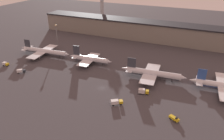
{
  "coord_description": "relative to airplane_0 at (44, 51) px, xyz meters",
  "views": [
    {
      "loc": [
        54.94,
        -109.5,
        74.4
      ],
      "look_at": [
        0.28,
        15.77,
        6.0
      ],
      "focal_mm": 35.0,
      "sensor_mm": 36.0,
      "label": 1
    }
  ],
  "objects": [
    {
      "name": "service_vehicle_0",
      "position": [
        97.35,
        -25.97,
        -1.71
      ],
      "size": [
        6.77,
        3.89,
        3.36
      ],
      "rotation": [
        0.0,
        0.0,
        0.25
      ],
      "color": "gold",
      "rests_on": "ground"
    },
    {
      "name": "service_vehicle_2",
      "position": [
        -14.32,
        -29.7,
        -2.01
      ],
      "size": [
        5.02,
        2.54,
        2.77
      ],
      "rotation": [
        0.0,
        0.0,
        -0.01
      ],
      "color": "gold",
      "rests_on": "ground"
    },
    {
      "name": "service_vehicle_3",
      "position": [
        119.33,
        -44.03,
        -2.33
      ],
      "size": [
        5.85,
        4.58,
        2.66
      ],
      "rotation": [
        0.0,
        0.0,
        -0.52
      ],
      "color": "gold",
      "rests_on": "ground"
    },
    {
      "name": "control_tower",
      "position": [
        -3.66,
        124.25,
        22.03
      ],
      "size": [
        9.0,
        9.0,
        44.17
      ],
      "color": "#99999E",
      "rests_on": "ground"
    },
    {
      "name": "terminal_building",
      "position": [
        70.77,
        77.96,
        6.13
      ],
      "size": [
        238.4,
        21.89,
        19.31
      ],
      "color": "gray",
      "rests_on": "ground"
    },
    {
      "name": "lamp_post_0",
      "position": [
        -4.35,
        25.31,
        10.01
      ],
      "size": [
        1.8,
        1.8,
        20.85
      ],
      "color": "slate",
      "rests_on": "ground"
    },
    {
      "name": "airplane_2",
      "position": [
        97.55,
        -3.83,
        0.32
      ],
      "size": [
        46.48,
        33.07,
        13.37
      ],
      "rotation": [
        0.0,
        0.0,
        0.07
      ],
      "color": "silver",
      "rests_on": "ground"
    },
    {
      "name": "airplane_0",
      "position": [
        0.0,
        0.0,
        0.0
      ],
      "size": [
        49.38,
        35.26,
        12.44
      ],
      "rotation": [
        0.0,
        0.0,
        0.07
      ],
      "color": "silver",
      "rests_on": "ground"
    },
    {
      "name": "service_vehicle_1",
      "position": [
        6.22,
        -34.42,
        -1.97
      ],
      "size": [
        6.2,
        5.4,
        2.82
      ],
      "rotation": [
        0.0,
        0.0,
        0.63
      ],
      "color": "#282D38",
      "rests_on": "ground"
    },
    {
      "name": "ground",
      "position": [
        70.77,
        -29.96,
        -3.58
      ],
      "size": [
        600.0,
        600.0,
        0.0
      ],
      "primitive_type": "plane",
      "color": "#423F44"
    },
    {
      "name": "service_vehicle_4",
      "position": [
        86.38,
        -43.06,
        -1.88
      ],
      "size": [
        7.04,
        5.94,
        2.98
      ],
      "rotation": [
        0.0,
        0.0,
        0.61
      ],
      "color": "gold",
      "rests_on": "ground"
    },
    {
      "name": "airplane_1",
      "position": [
        45.02,
        1.02,
        0.0
      ],
      "size": [
        37.31,
        27.93,
        13.66
      ],
      "rotation": [
        0.0,
        0.0,
        0.07
      ],
      "color": "silver",
      "rests_on": "ground"
    }
  ]
}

